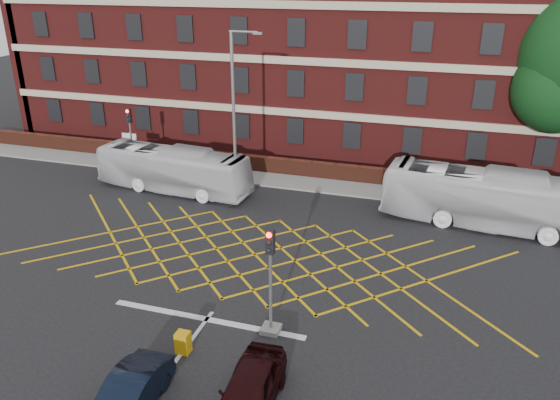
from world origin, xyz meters
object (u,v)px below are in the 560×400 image
(bus_right, at_px, (490,199))
(direction_signs, at_px, (130,144))
(car_navy, at_px, (128,396))
(car_maroon, at_px, (250,390))
(traffic_light_far, at_px, (132,146))
(bus_left, at_px, (173,169))
(traffic_light_near, at_px, (271,291))
(utility_cabinet, at_px, (183,342))
(street_lamp, at_px, (236,144))

(bus_right, relative_size, direction_signs, 5.04)
(car_navy, distance_m, car_maroon, 3.69)
(traffic_light_far, bearing_deg, bus_left, -29.54)
(car_maroon, bearing_deg, traffic_light_near, 96.01)
(car_maroon, distance_m, traffic_light_near, 4.08)
(bus_right, distance_m, car_navy, 20.49)
(traffic_light_far, bearing_deg, car_maroon, -50.23)
(bus_right, xyz_separation_m, traffic_light_near, (-8.03, -12.18, 0.22))
(car_navy, bearing_deg, bus_right, 56.73)
(bus_left, bearing_deg, utility_cabinet, -145.87)
(traffic_light_far, distance_m, street_lamp, 8.92)
(direction_signs, height_order, utility_cabinet, direction_signs)
(traffic_light_near, bearing_deg, car_navy, -119.14)
(bus_left, height_order, direction_signs, bus_left)
(car_navy, xyz_separation_m, direction_signs, (-12.65, 20.78, 0.75))
(street_lamp, bearing_deg, utility_cabinet, -76.17)
(car_maroon, xyz_separation_m, traffic_light_near, (-0.61, 3.89, 1.07))
(car_maroon, height_order, utility_cabinet, car_maroon)
(bus_right, relative_size, traffic_light_far, 2.59)
(bus_left, xyz_separation_m, traffic_light_far, (-4.29, 2.43, 0.40))
(traffic_light_near, relative_size, street_lamp, 0.44)
(street_lamp, bearing_deg, direction_signs, 157.94)
(street_lamp, xyz_separation_m, utility_cabinet, (3.41, -13.84, -2.96))
(street_lamp, relative_size, utility_cabinet, 11.75)
(traffic_light_near, height_order, street_lamp, street_lamp)
(car_maroon, xyz_separation_m, traffic_light_far, (-15.04, 18.07, 1.07))
(traffic_light_far, height_order, direction_signs, traffic_light_far)
(bus_right, distance_m, street_lamp, 14.15)
(traffic_light_far, relative_size, street_lamp, 0.44)
(bus_right, relative_size, traffic_light_near, 2.59)
(car_navy, bearing_deg, traffic_light_near, 59.76)
(street_lamp, bearing_deg, bus_left, -179.69)
(bus_left, distance_m, utility_cabinet, 15.78)
(car_maroon, height_order, direction_signs, direction_signs)
(bus_left, relative_size, traffic_light_far, 2.30)
(bus_left, distance_m, direction_signs, 6.63)
(car_maroon, relative_size, utility_cabinet, 4.96)
(bus_left, height_order, traffic_light_near, traffic_light_near)
(car_maroon, bearing_deg, utility_cabinet, 147.39)
(traffic_light_far, bearing_deg, bus_right, -5.08)
(bus_left, relative_size, bus_right, 0.89)
(car_maroon, height_order, street_lamp, street_lamp)
(bus_left, relative_size, utility_cabinet, 12.01)
(traffic_light_far, distance_m, direction_signs, 1.86)
(car_navy, height_order, car_maroon, car_maroon)
(utility_cabinet, bearing_deg, bus_left, 118.68)
(traffic_light_near, bearing_deg, bus_right, 56.61)
(bus_left, distance_m, traffic_light_near, 15.53)
(traffic_light_near, bearing_deg, bus_left, 130.81)
(traffic_light_near, xyz_separation_m, traffic_light_far, (-14.43, 14.18, 0.00))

